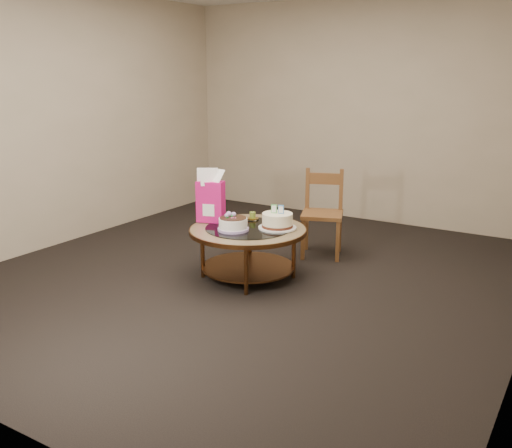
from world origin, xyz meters
The scene contains 8 objects.
ground centered at (0.00, 0.00, 0.00)m, with size 5.00×5.00×0.00m, color black.
room_walls centered at (0.00, 0.00, 1.54)m, with size 4.52×5.02×2.61m.
coffee_table centered at (0.00, 0.00, 0.38)m, with size 1.02×1.02×0.46m.
decorated_cake centered at (-0.06, -0.14, 0.51)m, with size 0.26×0.26×0.15m.
cream_cake centered at (0.23, 0.11, 0.52)m, with size 0.33×0.33×0.21m.
gift_bag centered at (-0.39, 0.00, 0.69)m, with size 0.26×0.22×0.47m.
pillar_candle centered at (-0.11, 0.25, 0.48)m, with size 0.11×0.11×0.08m.
dining_chair centered at (0.27, 0.94, 0.43)m, with size 0.50×0.50×0.84m.
Camera 1 is at (2.55, -4.01, 1.77)m, focal length 40.00 mm.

